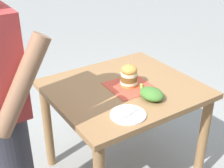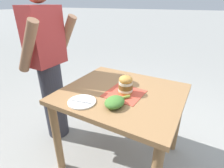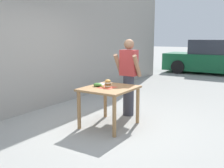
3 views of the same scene
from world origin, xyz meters
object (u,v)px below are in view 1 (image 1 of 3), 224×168
(sandwich, at_px, (129,76))
(diner_across_table, at_px, (4,111))
(side_salad, at_px, (152,94))
(pickle_spear, at_px, (142,88))
(side_plate_with_forks, at_px, (128,115))
(patio_table, at_px, (123,102))

(sandwich, distance_m, diner_across_table, 0.88)
(side_salad, bearing_deg, pickle_spear, -9.19)
(side_plate_with_forks, bearing_deg, diner_across_table, 66.45)
(side_plate_with_forks, bearing_deg, side_salad, -72.41)
(sandwich, distance_m, side_plate_with_forks, 0.39)
(patio_table, height_order, pickle_spear, pickle_spear)
(side_plate_with_forks, relative_size, side_salad, 1.22)
(sandwich, relative_size, side_salad, 1.07)
(sandwich, xyz_separation_m, pickle_spear, (-0.10, -0.04, -0.07))
(sandwich, height_order, side_salad, sandwich)
(pickle_spear, height_order, diner_across_table, diner_across_table)
(pickle_spear, distance_m, side_plate_with_forks, 0.34)
(patio_table, distance_m, pickle_spear, 0.19)
(side_plate_with_forks, bearing_deg, pickle_spear, -51.95)
(pickle_spear, bearing_deg, patio_table, 35.90)
(pickle_spear, bearing_deg, side_plate_with_forks, 128.05)
(patio_table, relative_size, side_plate_with_forks, 4.64)
(sandwich, xyz_separation_m, side_salad, (-0.23, -0.02, -0.05))
(side_plate_with_forks, distance_m, diner_across_table, 0.71)
(pickle_spear, xyz_separation_m, diner_across_table, (0.07, 0.92, 0.09))
(side_salad, bearing_deg, diner_across_table, 77.15)
(patio_table, relative_size, diner_across_table, 0.60)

